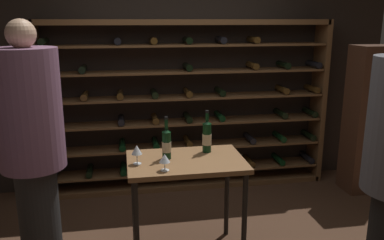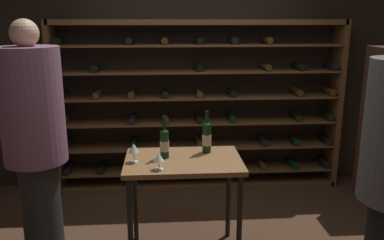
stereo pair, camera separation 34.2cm
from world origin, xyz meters
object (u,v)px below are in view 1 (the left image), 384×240
(wine_bottle_red_label, at_px, (207,136))
(wine_glass_stemmed_right, at_px, (165,159))
(wine_rack, at_px, (188,108))
(display_cabinet, at_px, (367,120))
(wine_glass_stemmed_left, at_px, (137,150))
(tasting_table, at_px, (186,172))
(person_bystander_dark_jacket, at_px, (31,138))
(wine_bottle_black_capsule, at_px, (167,144))

(wine_bottle_red_label, relative_size, wine_glass_stemmed_right, 2.77)
(wine_rack, height_order, display_cabinet, wine_rack)
(display_cabinet, height_order, wine_glass_stemmed_left, display_cabinet)
(wine_rack, height_order, wine_glass_stemmed_left, wine_rack)
(tasting_table, bearing_deg, wine_bottle_red_label, 38.09)
(display_cabinet, bearing_deg, wine_bottle_red_label, -157.96)
(tasting_table, distance_m, person_bystander_dark_jacket, 1.26)
(wine_bottle_black_capsule, bearing_deg, wine_glass_stemmed_left, -160.68)
(person_bystander_dark_jacket, distance_m, wine_bottle_red_label, 1.42)
(wine_bottle_black_capsule, height_order, wine_glass_stemmed_right, wine_bottle_black_capsule)
(wine_glass_stemmed_right, bearing_deg, wine_glass_stemmed_left, 138.34)
(wine_bottle_red_label, relative_size, wine_glass_stemmed_left, 2.35)
(wine_glass_stemmed_right, bearing_deg, display_cabinet, 26.14)
(display_cabinet, xyz_separation_m, wine_bottle_red_label, (-2.09, -0.85, 0.16))
(person_bystander_dark_jacket, bearing_deg, tasting_table, 125.82)
(tasting_table, bearing_deg, wine_rack, 79.84)
(person_bystander_dark_jacket, distance_m, display_cabinet, 3.64)
(wine_rack, distance_m, wine_glass_stemmed_left, 1.65)
(tasting_table, bearing_deg, display_cabinet, 23.73)
(person_bystander_dark_jacket, height_order, display_cabinet, person_bystander_dark_jacket)
(person_bystander_dark_jacket, xyz_separation_m, wine_glass_stemmed_left, (0.81, -0.13, -0.11))
(tasting_table, bearing_deg, person_bystander_dark_jacket, 175.71)
(display_cabinet, xyz_separation_m, wine_bottle_black_capsule, (-2.46, -0.96, 0.15))
(wine_bottle_black_capsule, distance_m, wine_glass_stemmed_left, 0.26)
(display_cabinet, distance_m, wine_bottle_red_label, 2.26)
(wine_bottle_black_capsule, relative_size, wine_glass_stemmed_left, 2.27)
(person_bystander_dark_jacket, height_order, wine_bottle_black_capsule, person_bystander_dark_jacket)
(tasting_table, bearing_deg, wine_glass_stemmed_right, -132.61)
(tasting_table, distance_m, wine_glass_stemmed_right, 0.36)
(tasting_table, height_order, wine_glass_stemmed_left, wine_glass_stemmed_left)
(person_bystander_dark_jacket, relative_size, wine_glass_stemmed_right, 15.09)
(person_bystander_dark_jacket, xyz_separation_m, wine_glass_stemmed_right, (1.01, -0.31, -0.13))
(wine_bottle_red_label, distance_m, wine_glass_stemmed_left, 0.64)
(wine_rack, bearing_deg, tasting_table, -100.16)
(wine_glass_stemmed_left, bearing_deg, wine_bottle_black_capsule, 19.32)
(wine_rack, height_order, wine_bottle_red_label, wine_rack)
(display_cabinet, xyz_separation_m, wine_glass_stemmed_left, (-2.70, -1.05, 0.13))
(wine_bottle_red_label, relative_size, wine_bottle_black_capsule, 1.03)
(tasting_table, xyz_separation_m, wine_bottle_red_label, (0.21, 0.17, 0.25))
(tasting_table, distance_m, wine_bottle_black_capsule, 0.29)
(person_bystander_dark_jacket, relative_size, display_cabinet, 1.17)
(display_cabinet, distance_m, wine_glass_stemmed_left, 2.90)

